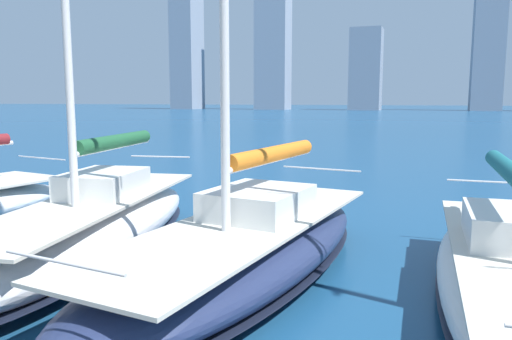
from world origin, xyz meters
name	(u,v)px	position (x,y,z in m)	size (l,w,h in m)	color
city_skyline	(412,35)	(3.69, -161.98, 22.99)	(163.96, 15.13, 53.95)	#8F99A8
sailboat_teal	(511,276)	(-4.13, -7.15, 0.63)	(2.37, 8.95, 10.14)	white
sailboat_orange	(246,246)	(0.41, -7.17, 0.67)	(4.10, 9.66, 12.03)	navy
sailboat_forest	(94,225)	(4.04, -7.41, 0.72)	(3.78, 9.29, 10.36)	white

